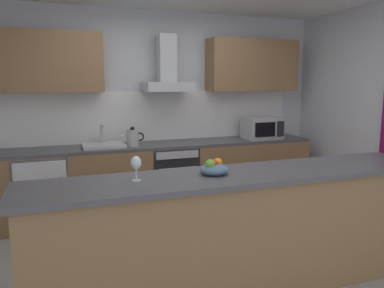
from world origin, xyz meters
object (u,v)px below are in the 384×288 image
object	(u,v)px
refrigerator	(42,191)
range_hood	(167,74)
fruit_bowl	(214,168)
sink	(103,145)
kettle	(133,137)
oven	(171,177)
wine_glass	(136,164)
microwave	(262,128)

from	to	relation	value
refrigerator	range_hood	distance (m)	2.08
range_hood	fruit_bowl	bearing A→B (deg)	-97.27
sink	kettle	xyz separation A→B (m)	(0.35, -0.04, 0.08)
oven	refrigerator	bearing A→B (deg)	-179.90
sink	wine_glass	xyz separation A→B (m)	(-0.02, -2.03, 0.18)
microwave	range_hood	bearing A→B (deg)	173.21
oven	range_hood	distance (m)	1.33
sink	range_hood	world-z (taller)	range_hood
sink	kettle	distance (m)	0.36
microwave	wine_glass	world-z (taller)	microwave
microwave	kettle	bearing A→B (deg)	-179.82
refrigerator	range_hood	world-z (taller)	range_hood
sink	oven	bearing A→B (deg)	-0.74
oven	wine_glass	distance (m)	2.29
oven	microwave	distance (m)	1.45
refrigerator	microwave	world-z (taller)	microwave
microwave	range_hood	distance (m)	1.52
oven	kettle	size ratio (longest dim) A/B	2.77
refrigerator	microwave	xyz separation A→B (m)	(2.89, -0.03, 0.62)
kettle	microwave	bearing A→B (deg)	0.18
refrigerator	wine_glass	xyz separation A→B (m)	(0.70, -2.02, 0.68)
sink	kettle	bearing A→B (deg)	-7.25
oven	sink	size ratio (longest dim) A/B	1.60
fruit_bowl	microwave	bearing A→B (deg)	51.38
oven	range_hood	bearing A→B (deg)	90.00
range_hood	wine_glass	xyz separation A→B (m)	(-0.87, -2.15, -0.68)
kettle	refrigerator	bearing A→B (deg)	178.35
microwave	kettle	xyz separation A→B (m)	(-1.82, -0.01, -0.04)
microwave	wine_glass	bearing A→B (deg)	-137.76
microwave	kettle	distance (m)	1.82
refrigerator	microwave	distance (m)	2.96
range_hood	fruit_bowl	world-z (taller)	range_hood
range_hood	sink	bearing A→B (deg)	-172.04
microwave	wine_glass	size ratio (longest dim) A/B	2.81
range_hood	microwave	bearing A→B (deg)	-6.79
refrigerator	kettle	xyz separation A→B (m)	(1.07, -0.03, 0.58)
oven	refrigerator	size ratio (longest dim) A/B	0.94
refrigerator	microwave	size ratio (longest dim) A/B	1.70
oven	refrigerator	world-z (taller)	oven
microwave	fruit_bowl	world-z (taller)	microwave
refrigerator	wine_glass	bearing A→B (deg)	-70.82
fruit_bowl	kettle	bearing A→B (deg)	96.33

